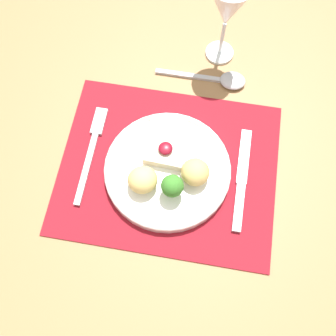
% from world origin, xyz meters
% --- Properties ---
extents(ground_plane, '(8.00, 8.00, 0.00)m').
position_xyz_m(ground_plane, '(0.00, 0.00, 0.00)').
color(ground_plane, brown).
extents(dining_table, '(1.13, 0.98, 0.77)m').
position_xyz_m(dining_table, '(0.00, 0.00, 0.66)').
color(dining_table, olive).
rests_on(dining_table, ground_plane).
extents(placemat, '(0.42, 0.34, 0.00)m').
position_xyz_m(placemat, '(0.00, 0.00, 0.77)').
color(placemat, maroon).
rests_on(placemat, dining_table).
extents(dinner_plate, '(0.24, 0.24, 0.07)m').
position_xyz_m(dinner_plate, '(0.00, -0.01, 0.79)').
color(dinner_plate, white).
rests_on(dinner_plate, placemat).
extents(fork, '(0.02, 0.21, 0.01)m').
position_xyz_m(fork, '(-0.15, 0.02, 0.78)').
color(fork, '#B2B2B7').
rests_on(fork, placemat).
extents(knife, '(0.02, 0.21, 0.01)m').
position_xyz_m(knife, '(0.14, -0.01, 0.78)').
color(knife, '#B2B2B7').
rests_on(knife, placemat).
extents(spoon, '(0.19, 0.05, 0.02)m').
position_xyz_m(spoon, '(0.08, 0.22, 0.78)').
color(spoon, '#B2B2B7').
rests_on(spoon, dining_table).
extents(wine_glass_near, '(0.08, 0.08, 0.19)m').
position_xyz_m(wine_glass_near, '(0.07, 0.29, 0.91)').
color(wine_glass_near, white).
rests_on(wine_glass_near, dining_table).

